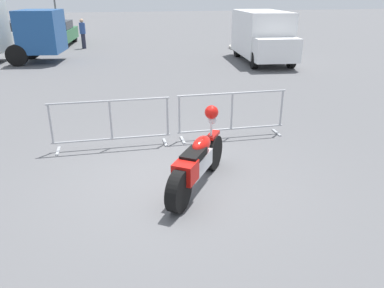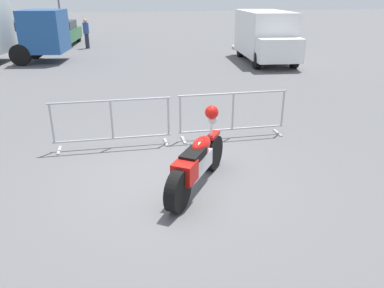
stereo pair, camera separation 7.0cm
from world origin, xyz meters
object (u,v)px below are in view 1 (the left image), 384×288
object	(u,v)px
crowd_barrier_far	(232,114)
pedestrian	(83,33)
crowd_barrier_near	(111,123)
parked_car_white	(6,34)
delivery_van	(262,35)
motorcycle	(197,161)
parked_car_green	(58,33)

from	to	relation	value
crowd_barrier_far	pedestrian	distance (m)	16.33
pedestrian	crowd_barrier_far	bearing A→B (deg)	4.39
crowd_barrier_near	parked_car_white	xyz separation A→B (m)	(-5.70, 18.23, 0.18)
crowd_barrier_near	delivery_van	world-z (taller)	delivery_van
crowd_barrier_near	pedestrian	xyz separation A→B (m)	(-1.02, 15.89, 0.36)
motorcycle	delivery_van	size ratio (longest dim) A/B	0.38
crowd_barrier_far	pedestrian	size ratio (longest dim) A/B	1.51
parked_car_green	parked_car_white	bearing A→B (deg)	92.24
motorcycle	crowd_barrier_far	xyz separation A→B (m)	(1.36, 2.17, 0.07)
crowd_barrier_near	crowd_barrier_far	xyz separation A→B (m)	(2.72, 0.00, 0.00)
parked_car_white	parked_car_green	xyz separation A→B (m)	(3.09, -0.26, 0.01)
pedestrian	parked_car_white	bearing A→B (deg)	-125.47
delivery_van	pedestrian	xyz separation A→B (m)	(-8.50, 6.48, -0.32)
pedestrian	parked_car_green	bearing A→B (deg)	-151.38
motorcycle	pedestrian	distance (m)	18.21
delivery_van	crowd_barrier_far	bearing A→B (deg)	-19.90
crowd_barrier_near	crowd_barrier_far	distance (m)	2.72
parked_car_green	pedestrian	bearing A→B (deg)	-135.41
delivery_van	parked_car_white	distance (m)	15.87
crowd_barrier_near	parked_car_green	size ratio (longest dim) A/B	0.56
crowd_barrier_far	parked_car_green	bearing A→B (deg)	106.54
parked_car_green	pedestrian	distance (m)	2.63
crowd_barrier_far	crowd_barrier_near	bearing A→B (deg)	180.00
parked_car_green	pedestrian	xyz separation A→B (m)	(1.60, -2.08, 0.18)
crowd_barrier_far	delivery_van	distance (m)	10.56
motorcycle	delivery_van	distance (m)	13.11
crowd_barrier_near	parked_car_white	world-z (taller)	parked_car_white
motorcycle	delivery_van	bearing A→B (deg)	7.24
crowd_barrier_near	crowd_barrier_far	bearing A→B (deg)	0.00
crowd_barrier_near	delivery_van	xyz separation A→B (m)	(7.48, 9.41, 0.68)
parked_car_green	delivery_van	bearing A→B (deg)	-123.19
parked_car_white	crowd_barrier_far	bearing A→B (deg)	-148.09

